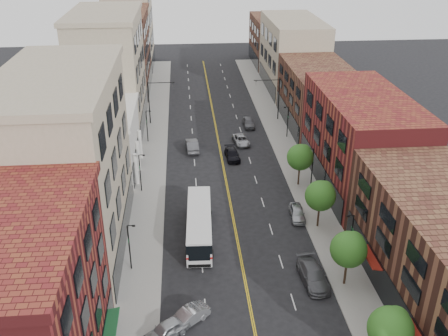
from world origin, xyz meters
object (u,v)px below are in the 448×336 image
object	(u,v)px
car_lane_behind	(192,145)
car_lane_b	(241,140)
car_parked_mid	(313,275)
car_lane_c	(249,123)
city_bus	(199,223)
car_lane_a	(232,155)
car_parked_far	(297,213)
car_angle_b	(188,317)
car_angle_a	(166,330)

from	to	relation	value
car_lane_behind	car_lane_b	xyz separation A→B (m)	(7.63, 1.81, -0.18)
car_parked_mid	car_lane_behind	xyz separation A→B (m)	(-10.63, 31.67, 0.04)
car_lane_c	city_bus	bearing A→B (deg)	-107.00
car_lane_a	car_lane_c	bearing A→B (deg)	68.16
car_lane_behind	car_lane_b	bearing A→B (deg)	-170.45
car_lane_behind	car_lane_c	world-z (taller)	car_lane_behind
city_bus	car_parked_far	size ratio (longest dim) A/B	2.93
car_lane_c	car_lane_b	bearing A→B (deg)	-106.76
city_bus	car_lane_b	xyz separation A→B (m)	(7.46, 24.84, -1.12)
city_bus	car_lane_b	size ratio (longest dim) A/B	2.58
car_angle_b	car_parked_far	xyz separation A→B (m)	(13.00, 15.92, 0.01)
car_angle_b	car_lane_behind	bearing A→B (deg)	140.55
car_parked_mid	car_lane_a	distance (m)	28.59
car_lane_behind	car_lane_c	size ratio (longest dim) A/B	1.14
car_angle_b	car_parked_mid	distance (m)	12.83
city_bus	car_parked_mid	size ratio (longest dim) A/B	2.21
car_angle_a	car_lane_a	size ratio (longest dim) A/B	0.90
car_lane_behind	car_lane_c	xyz separation A→B (m)	(9.70, 8.87, -0.08)
car_lane_a	car_parked_mid	bearing A→B (deg)	-84.02
car_lane_behind	car_lane_b	size ratio (longest dim) A/B	1.08
car_parked_mid	car_lane_behind	distance (m)	33.40
car_lane_a	city_bus	bearing A→B (deg)	-109.78
car_angle_a	car_angle_b	size ratio (longest dim) A/B	1.00
car_parked_mid	car_lane_behind	bearing A→B (deg)	104.30
car_lane_a	car_lane_c	distance (m)	13.01
car_parked_mid	car_lane_a	xyz separation A→B (m)	(-4.92, 28.16, -0.11)
car_lane_behind	car_lane_a	bearing A→B (deg)	144.59
city_bus	car_lane_b	distance (m)	25.96
car_parked_far	car_lane_c	distance (m)	29.17
car_angle_b	car_lane_b	size ratio (longest dim) A/B	0.90
car_parked_mid	car_lane_c	xyz separation A→B (m)	(-0.92, 40.54, -0.03)
car_lane_behind	car_lane_c	distance (m)	13.15
city_bus	car_parked_far	distance (m)	11.83
city_bus	car_angle_a	distance (m)	14.97
car_lane_behind	car_parked_far	bearing A→B (deg)	116.03
city_bus	car_lane_behind	xyz separation A→B (m)	(-0.16, 23.03, -0.94)
car_angle_a	car_parked_far	size ratio (longest dim) A/B	1.02
car_angle_a	car_lane_a	world-z (taller)	car_angle_a
car_angle_a	car_parked_mid	distance (m)	15.03
car_angle_a	car_parked_far	distance (m)	22.80
car_angle_b	car_lane_c	distance (m)	46.37
car_angle_b	car_lane_a	size ratio (longest dim) A/B	0.90
city_bus	car_angle_a	xyz separation A→B (m)	(-3.36, -14.55, -1.05)
car_lane_a	car_angle_b	bearing A→B (deg)	-106.21
car_lane_behind	car_lane_b	world-z (taller)	car_lane_behind
car_lane_c	car_parked_mid	bearing A→B (deg)	-89.05
car_lane_a	car_lane_b	xyz separation A→B (m)	(1.92, 5.32, -0.03)
car_lane_behind	car_lane_c	bearing A→B (deg)	-141.37
city_bus	car_lane_behind	world-z (taller)	city_bus
car_parked_far	car_lane_c	world-z (taller)	car_lane_c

